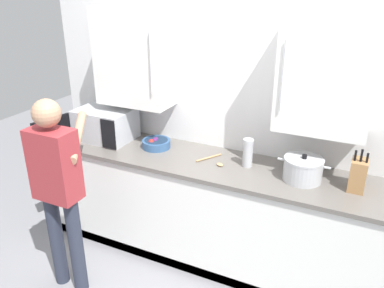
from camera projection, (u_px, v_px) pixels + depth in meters
back_wall_tiled at (227, 90)px, 3.26m from camera, size 3.42×0.44×2.76m
counter_unit at (210, 211)px, 3.40m from camera, size 3.01×0.65×0.94m
microwave_oven at (102, 124)px, 3.63m from camera, size 0.60×0.75×0.29m
knife_block at (358, 175)px, 2.75m from camera, size 0.11×0.15×0.32m
fruit_bowl at (156, 143)px, 3.47m from camera, size 0.25×0.25×0.09m
stock_pot at (303, 169)px, 2.90m from camera, size 0.39×0.29×0.21m
thermos_flask at (248, 153)px, 3.10m from camera, size 0.08×0.08×0.23m
wooden_spoon at (214, 161)px, 3.21m from camera, size 0.24×0.23×0.02m
person_figure at (58, 182)px, 2.88m from camera, size 0.44×0.62×1.59m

